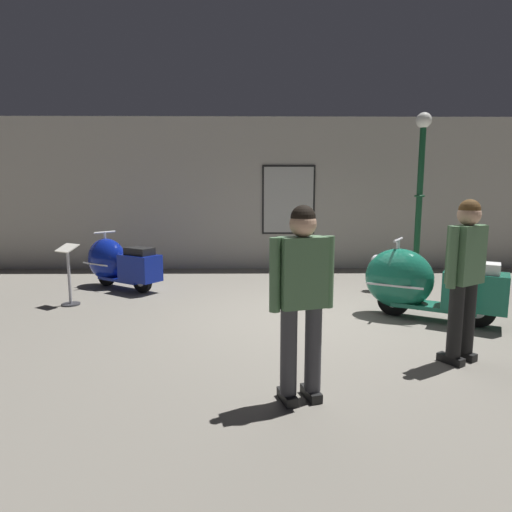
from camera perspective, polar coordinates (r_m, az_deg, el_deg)
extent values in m
plane|color=slate|center=(5.95, 7.11, -8.38)|extent=(60.00, 60.00, 0.00)
cube|color=#ADA89E|center=(9.74, 4.08, 8.37)|extent=(18.00, 0.20, 3.43)
cube|color=black|center=(9.64, 4.45, 7.64)|extent=(1.20, 0.03, 1.56)
cube|color=#B2B2AD|center=(9.62, 4.46, 7.63)|extent=(1.12, 0.01, 1.48)
cylinder|color=black|center=(8.39, -19.76, -2.44)|extent=(0.39, 0.30, 0.42)
cylinder|color=silver|center=(8.39, -19.76, -2.44)|extent=(0.21, 0.19, 0.19)
cylinder|color=black|center=(7.62, -15.27, -3.28)|extent=(0.39, 0.30, 0.42)
cylinder|color=silver|center=(7.62, -15.27, -3.28)|extent=(0.21, 0.19, 0.19)
cube|color=navy|center=(8.00, -17.62, -2.99)|extent=(1.03, 0.87, 0.05)
ellipsoid|color=navy|center=(8.30, -19.65, -0.46)|extent=(1.03, 0.94, 0.79)
cube|color=navy|center=(7.61, -15.54, -1.55)|extent=(0.82, 0.74, 0.46)
cube|color=black|center=(7.57, -15.63, 0.64)|extent=(0.58, 0.52, 0.13)
sphere|color=silver|center=(8.50, -20.91, 1.17)|extent=(0.16, 0.16, 0.16)
cylinder|color=silver|center=(8.28, -19.90, 2.06)|extent=(0.05, 0.05, 0.29)
cylinder|color=silver|center=(8.26, -19.95, 3.07)|extent=(0.29, 0.40, 0.03)
cube|color=silver|center=(8.15, -21.12, -1.06)|extent=(0.59, 0.40, 0.03)
cylinder|color=black|center=(6.30, 18.26, -5.70)|extent=(0.43, 0.30, 0.45)
cylinder|color=silver|center=(6.30, 18.26, -5.70)|extent=(0.23, 0.19, 0.20)
cylinder|color=black|center=(6.19, 27.95, -6.51)|extent=(0.43, 0.30, 0.45)
cylinder|color=silver|center=(6.19, 27.95, -6.51)|extent=(0.23, 0.19, 0.20)
cube|color=#196B51|center=(6.23, 23.05, -6.32)|extent=(1.12, 0.88, 0.06)
ellipsoid|color=#196B51|center=(6.22, 18.90, -2.91)|extent=(1.10, 0.97, 0.85)
cube|color=#196B51|center=(6.13, 27.69, -4.26)|extent=(0.88, 0.77, 0.49)
cube|color=silver|center=(6.08, 27.89, -1.39)|extent=(0.62, 0.54, 0.13)
sphere|color=silver|center=(6.25, 16.18, -0.57)|extent=(0.17, 0.17, 0.17)
cylinder|color=silver|center=(6.17, 18.76, 0.66)|extent=(0.05, 0.05, 0.31)
cylinder|color=silver|center=(6.15, 18.83, 2.10)|extent=(0.28, 0.44, 0.04)
cube|color=silver|center=(5.96, 18.34, -3.91)|extent=(0.65, 0.39, 0.03)
cylinder|color=#144728|center=(8.56, 20.84, -3.10)|extent=(0.28, 0.28, 0.18)
cylinder|color=#144728|center=(8.41, 21.35, 6.69)|extent=(0.11, 0.11, 2.73)
torus|color=#144728|center=(8.40, 21.40, 7.62)|extent=(0.19, 0.19, 0.04)
sphere|color=white|center=(8.51, 21.91, 16.79)|extent=(0.28, 0.28, 0.28)
cube|color=black|center=(5.00, 26.38, -12.00)|extent=(0.23, 0.27, 0.08)
cylinder|color=black|center=(4.86, 26.93, -7.02)|extent=(0.14, 0.14, 0.82)
cube|color=black|center=(4.82, 25.01, -12.66)|extent=(0.23, 0.27, 0.08)
cylinder|color=black|center=(4.67, 25.56, -7.52)|extent=(0.14, 0.14, 0.82)
cube|color=#4C724C|center=(4.65, 26.75, 0.17)|extent=(0.43, 0.38, 0.58)
cylinder|color=#4C724C|center=(4.85, 28.15, 0.26)|extent=(0.09, 0.09, 0.60)
cylinder|color=#4C724C|center=(4.45, 25.21, -0.19)|extent=(0.09, 0.09, 0.60)
sphere|color=tan|center=(4.61, 27.08, 5.05)|extent=(0.22, 0.22, 0.22)
sphere|color=brown|center=(4.61, 27.12, 5.66)|extent=(0.20, 0.20, 0.20)
cube|color=black|center=(3.75, 7.53, -18.07)|extent=(0.17, 0.27, 0.08)
cylinder|color=#38383D|center=(3.56, 7.80, -11.81)|extent=(0.14, 0.14, 0.81)
cube|color=black|center=(3.68, 4.28, -18.60)|extent=(0.17, 0.27, 0.08)
cylinder|color=#38383D|center=(3.48, 4.48, -12.24)|extent=(0.14, 0.14, 0.81)
cube|color=#4C724C|center=(3.36, 6.32, -2.22)|extent=(0.41, 0.29, 0.57)
cylinder|color=#4C724C|center=(3.45, 9.85, -2.16)|extent=(0.09, 0.09, 0.59)
cylinder|color=#4C724C|center=(3.28, 2.59, -2.61)|extent=(0.09, 0.09, 0.59)
sphere|color=tan|center=(3.31, 6.43, 4.40)|extent=(0.22, 0.22, 0.22)
sphere|color=black|center=(3.31, 6.44, 5.24)|extent=(0.20, 0.20, 0.20)
cylinder|color=#333338|center=(7.18, -23.93, -6.02)|extent=(0.28, 0.28, 0.02)
cylinder|color=#A5A5AD|center=(7.09, -24.14, -2.58)|extent=(0.04, 0.04, 0.85)
cube|color=silver|center=(7.03, -24.35, 1.00)|extent=(0.39, 0.36, 0.12)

